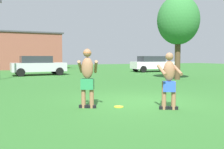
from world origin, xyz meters
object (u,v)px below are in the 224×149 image
at_px(frisbee, 119,107).
at_px(car_silver_near_post, 38,65).
at_px(player_in_green, 87,75).
at_px(tree_right_field, 178,21).
at_px(player_near, 169,80).
at_px(car_white_mid_lot, 152,64).

xyz_separation_m(frisbee, car_silver_near_post, (-0.36, 14.60, 0.81)).
height_order(player_in_green, tree_right_field, tree_right_field).
bearing_deg(player_near, tree_right_field, 50.06).
bearing_deg(frisbee, player_in_green, 162.88).
bearing_deg(car_white_mid_lot, player_near, -121.75).
bearing_deg(player_near, frisbee, 142.54).
relative_size(player_near, player_in_green, 0.93).
height_order(player_near, frisbee, player_near).
distance_m(player_near, frisbee, 1.69).
distance_m(player_in_green, frisbee, 1.34).
xyz_separation_m(player_near, frisbee, (-1.17, 0.89, -0.84)).
height_order(player_in_green, car_white_mid_lot, player_in_green).
relative_size(player_near, frisbee, 5.76).
relative_size(frisbee, car_silver_near_post, 0.07).
height_order(player_near, car_white_mid_lot, player_near).
relative_size(player_near, car_silver_near_post, 0.38).
relative_size(car_white_mid_lot, tree_right_field, 0.81).
xyz_separation_m(frisbee, tree_right_field, (7.53, 6.71, 3.86)).
bearing_deg(tree_right_field, car_white_mid_lot, 67.45).
distance_m(player_near, car_white_mid_lot, 18.53).
bearing_deg(frisbee, tree_right_field, 41.69).
distance_m(player_near, tree_right_field, 10.36).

